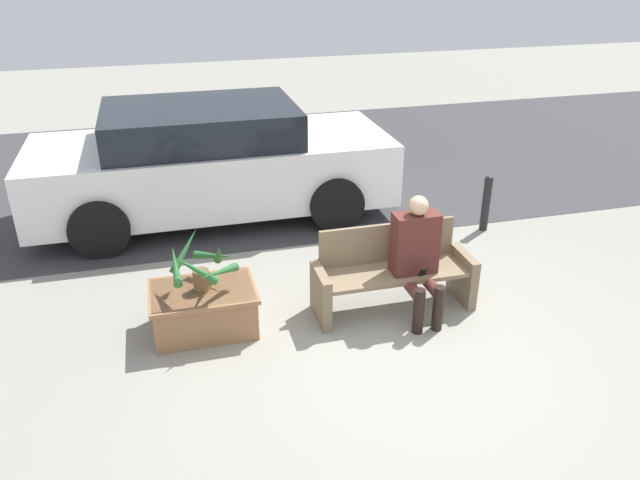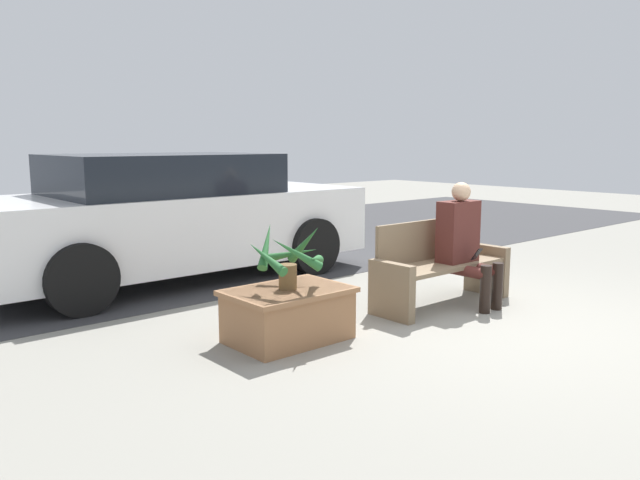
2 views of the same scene
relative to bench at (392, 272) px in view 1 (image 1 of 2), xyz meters
name	(u,v)px [view 1 (image 1 of 2)]	position (x,y,z in m)	size (l,w,h in m)	color
ground_plane	(407,356)	(-0.16, -0.83, -0.38)	(30.00, 30.00, 0.00)	gray
road_surface	(282,163)	(-0.16, 4.55, -0.38)	(20.00, 6.00, 0.01)	#38383A
bench	(392,272)	(0.00, 0.00, 0.00)	(1.57, 0.51, 0.83)	#7A664C
person_seated	(417,253)	(0.17, -0.17, 0.27)	(0.43, 0.57, 1.21)	#51231E
planter_box	(204,308)	(-1.84, 0.06, -0.15)	(0.97, 0.68, 0.43)	#936642
potted_plant	(201,265)	(-1.82, 0.05, 0.31)	(0.64, 0.71, 0.54)	brown
parked_car	(211,161)	(-1.45, 2.78, 0.35)	(4.54, 1.98, 1.46)	silver
bollard_post	(486,202)	(1.78, 1.40, -0.01)	(0.11, 0.11, 0.72)	black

